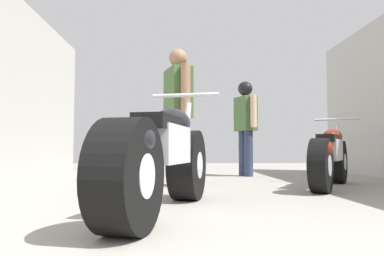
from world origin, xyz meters
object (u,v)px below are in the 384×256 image
object	(u,v)px
motorcycle_maroon_cruiser	(163,158)
mechanic_in_blue	(178,108)
motorcycle_black_naked	(330,157)
mechanic_with_helmet	(245,119)

from	to	relation	value
motorcycle_maroon_cruiser	mechanic_in_blue	xyz separation A→B (m)	(0.09, 2.07, 0.60)
motorcycle_black_naked	mechanic_with_helmet	size ratio (longest dim) A/B	1.03
motorcycle_maroon_cruiser	motorcycle_black_naked	size ratio (longest dim) A/B	1.19
motorcycle_black_naked	mechanic_in_blue	world-z (taller)	mechanic_in_blue
mechanic_in_blue	mechanic_with_helmet	xyz separation A→B (m)	(1.18, 1.73, 0.00)
mechanic_with_helmet	motorcycle_maroon_cruiser	bearing A→B (deg)	-108.50
motorcycle_maroon_cruiser	mechanic_in_blue	world-z (taller)	mechanic_in_blue
motorcycle_black_naked	mechanic_in_blue	xyz separation A→B (m)	(-1.83, 0.32, 0.62)
motorcycle_maroon_cruiser	motorcycle_black_naked	world-z (taller)	motorcycle_maroon_cruiser
motorcycle_black_naked	mechanic_with_helmet	xyz separation A→B (m)	(-0.65, 2.05, 0.62)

